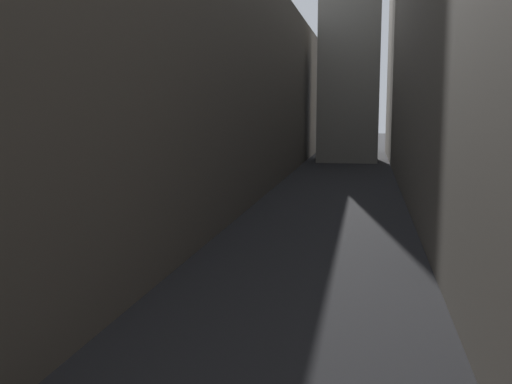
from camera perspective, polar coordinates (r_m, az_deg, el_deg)
ground_plane at (r=44.28m, az=7.15°, el=-1.09°), size 264.00×264.00×0.00m
building_block_left at (r=47.97m, az=-7.17°, el=10.42°), size 12.95×108.00×18.06m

